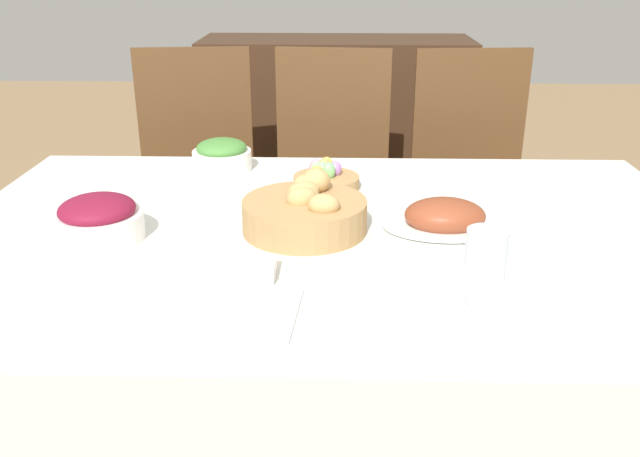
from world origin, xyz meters
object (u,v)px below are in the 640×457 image
object	(u,v)px
chair_far_center	(329,185)
beet_salad_bowl	(98,219)
ham_platter	(445,218)
drinking_cup	(486,254)
chair_far_left	(197,184)
green_salad_bowl	(222,155)
butter_dish	(243,269)
chair_far_right	(473,186)
egg_basket	(325,178)
knife	(461,318)
bread_basket	(306,212)
spoon	(478,318)
sideboard	(336,143)
dinner_plate	(377,316)
fork	(294,316)

from	to	relation	value
chair_far_center	beet_salad_bowl	distance (m)	1.12
ham_platter	drinking_cup	size ratio (longest dim) A/B	2.89
chair_far_left	ham_platter	size ratio (longest dim) A/B	3.51
ham_platter	drinking_cup	bearing A→B (deg)	-80.50
green_salad_bowl	butter_dish	world-z (taller)	green_salad_bowl
chair_far_right	egg_basket	xyz separation A→B (m)	(-0.53, -0.61, 0.23)
chair_far_right	knife	xyz separation A→B (m)	(-0.27, -1.31, 0.20)
chair_far_left	ham_platter	bearing A→B (deg)	-55.25
beet_salad_bowl	drinking_cup	world-z (taller)	same
chair_far_left	bread_basket	size ratio (longest dim) A/B	3.55
chair_far_center	spoon	world-z (taller)	chair_far_center
sideboard	drinking_cup	bearing A→B (deg)	-81.06
green_salad_bowl	spoon	world-z (taller)	green_salad_bowl
ham_platter	chair_far_left	bearing A→B (deg)	130.89
chair_far_right	bread_basket	distance (m)	1.10
knife	spoon	world-z (taller)	same
bread_basket	drinking_cup	xyz separation A→B (m)	(0.36, -0.23, 0.00)
chair_far_center	knife	world-z (taller)	chair_far_center
chair_far_right	dinner_plate	bearing A→B (deg)	-113.71
chair_far_right	beet_salad_bowl	bearing A→B (deg)	-142.49
chair_far_left	sideboard	bearing A→B (deg)	50.48
beet_salad_bowl	green_salad_bowl	xyz separation A→B (m)	(0.19, 0.52, -0.00)
chair_far_center	dinner_plate	bearing A→B (deg)	-79.66
chair_far_center	beet_salad_bowl	world-z (taller)	chair_far_center
sideboard	drinking_cup	distance (m)	1.97
beet_salad_bowl	butter_dish	bearing A→B (deg)	-28.07
chair_far_center	spoon	xyz separation A→B (m)	(0.28, -1.31, 0.20)
ham_platter	beet_salad_bowl	distance (m)	0.79
fork	spoon	world-z (taller)	same
dinner_plate	drinking_cup	bearing A→B (deg)	37.58
chair_far_left	ham_platter	xyz separation A→B (m)	(0.77, -0.89, 0.22)
chair_far_right	ham_platter	distance (m)	0.95
chair_far_right	sideboard	xyz separation A→B (m)	(-0.50, 0.78, -0.05)
green_salad_bowl	knife	size ratio (longest dim) A/B	0.91
beet_salad_bowl	butter_dish	size ratio (longest dim) A/B	1.53
ham_platter	butter_dish	distance (m)	0.51
bread_basket	ham_platter	world-z (taller)	bread_basket
spoon	bread_basket	bearing A→B (deg)	124.19
chair_far_center	chair_far_right	size ratio (longest dim) A/B	1.00
sideboard	chair_far_center	bearing A→B (deg)	-91.63
beet_salad_bowl	chair_far_right	bearing A→B (deg)	43.44
green_salad_bowl	knife	world-z (taller)	green_salad_bowl
ham_platter	butter_dish	world-z (taller)	ham_platter
sideboard	dinner_plate	world-z (taller)	sideboard
sideboard	fork	bearing A→B (deg)	-91.76
bread_basket	egg_basket	bearing A→B (deg)	82.66
sideboard	bread_basket	xyz separation A→B (m)	(-0.06, -1.69, 0.29)
green_salad_bowl	dinner_plate	bearing A→B (deg)	-64.45
knife	dinner_plate	bearing A→B (deg)	-175.53
dinner_plate	drinking_cup	world-z (taller)	drinking_cup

